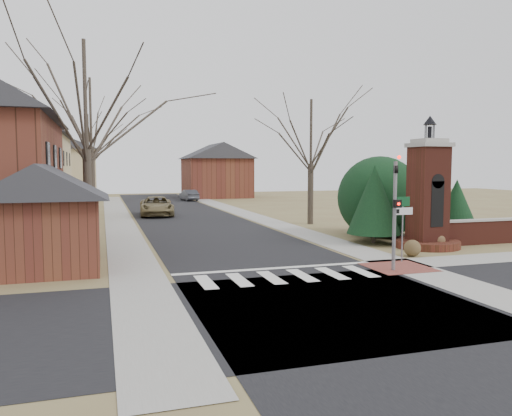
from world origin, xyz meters
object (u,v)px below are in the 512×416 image
object	(u,v)px
distant_car	(189,195)
brick_gate_monument	(428,204)
traffic_signal_pole	(395,204)
sign_post	(403,216)
pickup_truck	(157,206)

from	to	relation	value
distant_car	brick_gate_monument	bearing A→B (deg)	90.84
traffic_signal_pole	sign_post	bearing A→B (deg)	47.57
brick_gate_monument	distant_car	world-z (taller)	brick_gate_monument
pickup_truck	distant_car	distance (m)	17.98
traffic_signal_pole	brick_gate_monument	distance (m)	6.47
pickup_truck	distant_car	xyz separation A→B (m)	(5.53, 17.11, -0.14)
brick_gate_monument	distant_car	xyz separation A→B (m)	(-5.60, 37.26, -1.52)
traffic_signal_pole	sign_post	distance (m)	2.02
sign_post	pickup_truck	distance (m)	24.44
traffic_signal_pole	distant_car	xyz separation A→B (m)	(-0.90, 41.68, -1.94)
brick_gate_monument	pickup_truck	xyz separation A→B (m)	(-11.13, 20.15, -1.38)
sign_post	brick_gate_monument	xyz separation A→B (m)	(3.41, 3.01, 0.22)
brick_gate_monument	pickup_truck	world-z (taller)	brick_gate_monument
sign_post	distant_car	distance (m)	40.34
pickup_truck	brick_gate_monument	bearing A→B (deg)	-57.13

